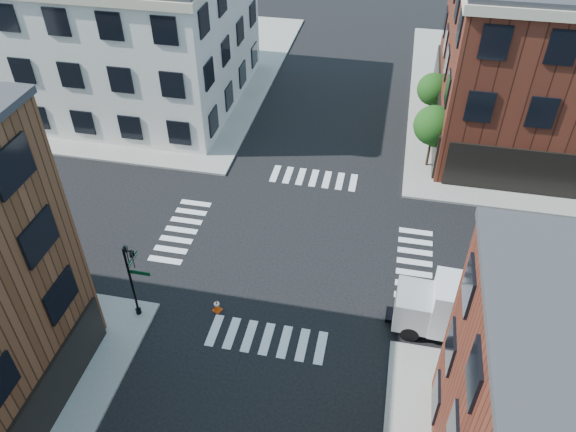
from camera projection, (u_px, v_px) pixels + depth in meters
The scene contains 8 objects.
ground at pixel (294, 246), 33.04m from camera, with size 120.00×120.00×0.00m, color black.
sidewalk_nw at pixel (116, 66), 52.19m from camera, with size 30.00×30.00×0.15m, color gray.
building_nw at pixel (99, 30), 44.65m from camera, with size 22.00×16.00×11.00m, color silver.
tree_near at pixel (434, 127), 37.42m from camera, with size 2.69×2.69×4.49m.
tree_far at pixel (434, 91), 42.16m from camera, with size 2.43×2.43×4.07m.
signal_pole at pixel (132, 274), 27.21m from camera, with size 1.29×1.24×4.60m.
box_truck at pixel (474, 312), 26.84m from camera, with size 7.35×2.46×3.29m.
traffic_cone at pixel (217, 306), 28.94m from camera, with size 0.53×0.53×0.75m.
Camera 1 is at (4.58, -24.04, 22.26)m, focal length 35.00 mm.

